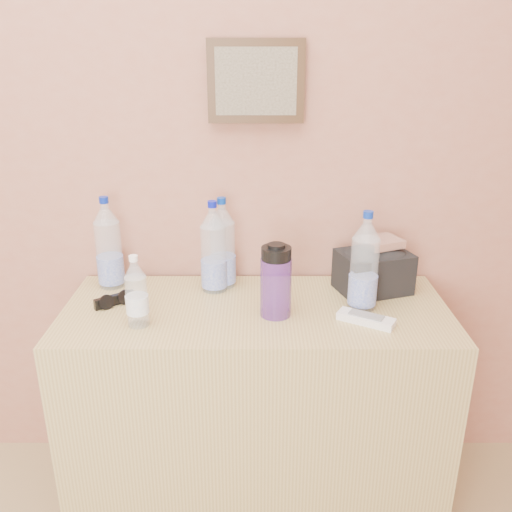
{
  "coord_description": "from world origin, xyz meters",
  "views": [
    {
      "loc": [
        0.5,
        0.23,
        1.5
      ],
      "look_at": [
        0.5,
        1.71,
        0.93
      ],
      "focal_mm": 38.0,
      "sensor_mm": 36.0,
      "label": 1
    }
  ],
  "objects": [
    {
      "name": "pet_small",
      "position": [
        0.16,
        1.62,
        0.84
      ],
      "size": [
        0.06,
        0.06,
        0.22
      ],
      "rotation": [
        0.0,
        0.0,
        -0.42
      ],
      "color": "silver",
      "rests_on": "dresser"
    },
    {
      "name": "pet_large_a",
      "position": [
        0.01,
        1.9,
        0.88
      ],
      "size": [
        0.08,
        0.08,
        0.31
      ],
      "rotation": [
        0.0,
        0.0,
        0.25
      ],
      "color": "white",
      "rests_on": "dresser"
    },
    {
      "name": "dresser",
      "position": [
        0.5,
        1.73,
        0.37
      ],
      "size": [
        1.19,
        0.5,
        0.75
      ],
      "primitive_type": "cube",
      "color": "tan",
      "rests_on": "ground"
    },
    {
      "name": "sunglasses",
      "position": [
        0.06,
        1.75,
        0.76
      ],
      "size": [
        0.13,
        0.12,
        0.03
      ],
      "primitive_type": null,
      "rotation": [
        0.0,
        0.0,
        0.64
      ],
      "color": "black",
      "rests_on": "dresser"
    },
    {
      "name": "ac_remote",
      "position": [
        0.82,
        1.63,
        0.76
      ],
      "size": [
        0.17,
        0.13,
        0.02
      ],
      "primitive_type": "cube",
      "rotation": [
        0.0,
        0.0,
        -0.52
      ],
      "color": "white",
      "rests_on": "dresser"
    },
    {
      "name": "nalgene_bottle",
      "position": [
        0.56,
        1.69,
        0.86
      ],
      "size": [
        0.09,
        0.09,
        0.23
      ],
      "rotation": [
        0.0,
        0.0,
        -0.15
      ],
      "color": "#4E218A",
      "rests_on": "dresser"
    },
    {
      "name": "foil_packet",
      "position": [
        0.91,
        1.87,
        0.91
      ],
      "size": [
        0.15,
        0.14,
        0.03
      ],
      "primitive_type": "cube",
      "rotation": [
        0.0,
        0.0,
        0.4
      ],
      "color": "silver",
      "rests_on": "toiletry_bag"
    },
    {
      "name": "picture_frame",
      "position": [
        0.5,
        1.98,
        1.4
      ],
      "size": [
        0.3,
        0.03,
        0.25
      ],
      "primitive_type": null,
      "color": "#382311",
      "rests_on": "room_shell"
    },
    {
      "name": "pet_large_c",
      "position": [
        0.39,
        1.91,
        0.88
      ],
      "size": [
        0.08,
        0.08,
        0.3
      ],
      "rotation": [
        0.0,
        0.0,
        -0.06
      ],
      "color": "silver",
      "rests_on": "dresser"
    },
    {
      "name": "pet_large_b",
      "position": [
        0.36,
        1.87,
        0.88
      ],
      "size": [
        0.08,
        0.08,
        0.3
      ],
      "rotation": [
        0.0,
        0.0,
        0.07
      ],
      "color": "white",
      "rests_on": "dresser"
    },
    {
      "name": "pet_large_d",
      "position": [
        0.83,
        1.74,
        0.88
      ],
      "size": [
        0.08,
        0.08,
        0.31
      ],
      "rotation": [
        0.0,
        0.0,
        -0.33
      ],
      "color": "silver",
      "rests_on": "dresser"
    },
    {
      "name": "toiletry_bag",
      "position": [
        0.89,
        1.86,
        0.82
      ],
      "size": [
        0.26,
        0.22,
        0.15
      ],
      "primitive_type": null,
      "rotation": [
        0.0,
        0.0,
        0.32
      ],
      "color": "black",
      "rests_on": "dresser"
    }
  ]
}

